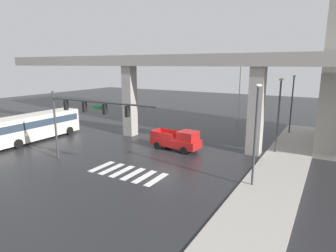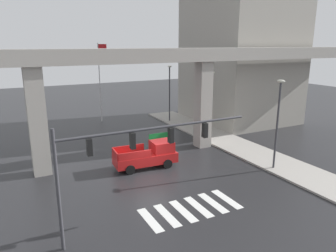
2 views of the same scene
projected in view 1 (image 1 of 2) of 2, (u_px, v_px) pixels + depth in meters
name	position (u px, v px, depth m)	size (l,w,h in m)	color
ground_plane	(163.00, 154.00, 27.44)	(120.00, 120.00, 0.00)	#232326
crosswalk_stripes	(128.00, 173.00, 22.77)	(6.05, 2.80, 0.01)	silver
elevated_overpass	(186.00, 69.00, 29.57)	(56.05, 1.85, 9.49)	#9E9991
sidewalk_east	(282.00, 166.00, 23.96)	(4.00, 36.00, 0.15)	#9E9991
pickup_truck	(178.00, 140.00, 28.63)	(5.22, 2.35, 2.08)	red
city_bus	(35.00, 125.00, 32.17)	(2.95, 10.85, 2.99)	beige
traffic_signal_mast	(84.00, 112.00, 23.35)	(10.89, 0.32, 6.20)	#38383D
street_lamp_near_corner	(256.00, 124.00, 19.24)	(0.44, 0.70, 7.24)	#38383D
street_lamp_mid_block	(279.00, 107.00, 26.77)	(0.44, 0.70, 7.24)	#38383D
street_lamp_far_north	(292.00, 97.00, 34.54)	(0.44, 0.70, 7.24)	#38383D
flagpole	(240.00, 83.00, 41.70)	(1.16, 0.12, 9.97)	silver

